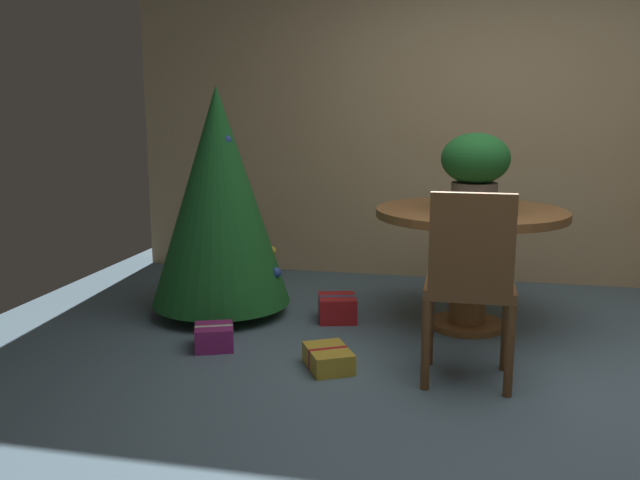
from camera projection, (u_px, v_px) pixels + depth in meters
name	position (u px, v px, depth m)	size (l,w,h in m)	color
ground_plane	(519.00, 389.00, 3.28)	(6.60, 6.60, 0.00)	slate
back_wall_panel	(508.00, 115.00, 5.14)	(6.00, 0.10, 2.60)	tan
round_dining_table	(470.00, 240.00, 4.09)	(1.15, 1.15, 0.75)	brown
flower_vase	(476.00, 166.00, 3.94)	(0.40, 0.40, 0.46)	#665B51
wooden_chair_near	(470.00, 278.00, 3.22)	(0.44, 0.38, 0.97)	brown
holiday_tree	(219.00, 197.00, 4.34)	(0.91, 0.91, 1.50)	brown
gift_box_purple	(214.00, 337.00, 3.82)	(0.28, 0.28, 0.13)	#9E287A
gift_box_red	(337.00, 308.00, 4.33)	(0.29, 0.30, 0.16)	red
gift_box_gold	(328.00, 358.00, 3.53)	(0.33, 0.36, 0.11)	gold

